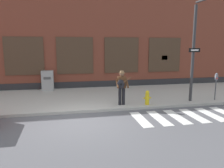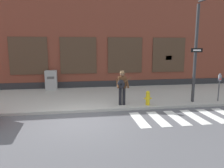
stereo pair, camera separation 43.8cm
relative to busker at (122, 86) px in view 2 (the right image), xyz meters
The scene contains 9 objects.
ground_plane 2.83m from the busker, 139.17° to the right, with size 160.00×160.00×0.00m, color #56565B.
sidewalk 3.08m from the busker, 132.92° to the left, with size 28.00×5.40×0.13m.
building_backdrop 7.43m from the busker, 106.21° to the left, with size 28.00×4.06×6.48m.
crosswalk 3.47m from the busker, 34.41° to the right, with size 5.20×1.90×0.01m.
busker is the anchor object (origin of this frame).
traffic_light 4.63m from the busker, 18.53° to the right, with size 0.60×3.38×4.96m.
parking_meter 5.06m from the busker, ahead, with size 0.13×0.11×1.44m.
utility_box 5.78m from the busker, 130.71° to the left, with size 0.73×0.57×1.25m.
fire_hydrant 1.37m from the busker, 10.07° to the right, with size 0.38×0.20×0.70m.
Camera 2 is at (-0.09, -8.28, 2.94)m, focal length 35.00 mm.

